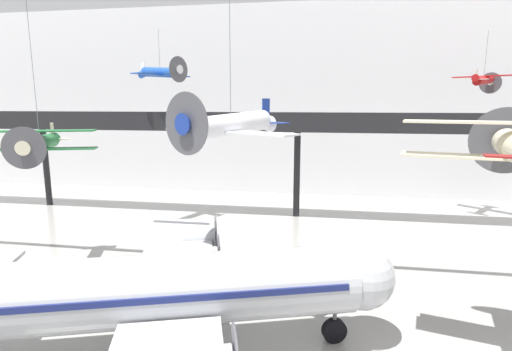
# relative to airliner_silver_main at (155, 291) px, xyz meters

# --- Properties ---
(hangar_back_wall) EXTENTS (140.00, 3.00, 25.03)m
(hangar_back_wall) POSITION_rel_airliner_silver_main_xyz_m (5.08, 38.53, 9.00)
(hangar_back_wall) COLOR white
(hangar_back_wall) RESTS_ON ground
(mezzanine_walkway) EXTENTS (110.00, 3.20, 11.41)m
(mezzanine_walkway) POSITION_rel_airliner_silver_main_xyz_m (5.08, 25.19, 6.18)
(mezzanine_walkway) COLOR black
(mezzanine_walkway) RESTS_ON ground
(airliner_silver_main) EXTENTS (23.94, 27.87, 10.01)m
(airliner_silver_main) POSITION_rel_airliner_silver_main_xyz_m (0.00, 0.00, 0.00)
(airliner_silver_main) COLOR #B7BABF
(airliner_silver_main) RESTS_ON ground
(suspended_plane_red_highwing) EXTENTS (5.61, 5.22, 6.21)m
(suspended_plane_red_highwing) POSITION_rel_airliner_silver_main_xyz_m (23.89, 28.63, 11.16)
(suspended_plane_red_highwing) COLOR red
(suspended_plane_green_biplane) EXTENTS (7.64, 6.51, 11.15)m
(suspended_plane_green_biplane) POSITION_rel_airliner_silver_main_xyz_m (-11.99, 8.55, 6.13)
(suspended_plane_green_biplane) COLOR #1E6B33
(suspended_plane_blue_trainer) EXTENTS (5.92, 6.76, 5.24)m
(suspended_plane_blue_trainer) POSITION_rel_airliner_silver_main_xyz_m (-8.53, 22.33, 11.80)
(suspended_plane_blue_trainer) COLOR #1E4CAD
(suspended_plane_white_twin) EXTENTS (8.42, 7.55, 9.63)m
(suspended_plane_white_twin) POSITION_rel_airliner_silver_main_xyz_m (2.58, 5.37, 7.62)
(suspended_plane_white_twin) COLOR silver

